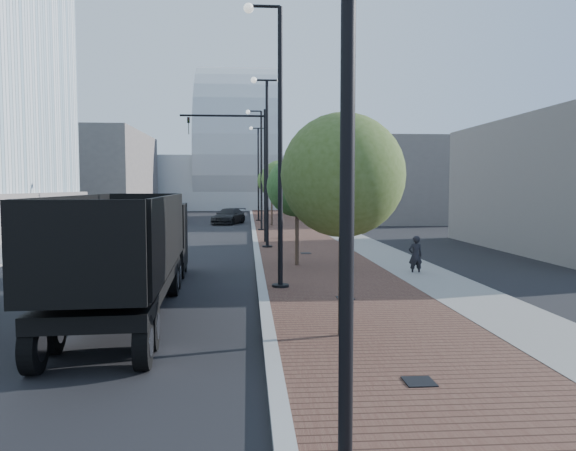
{
  "coord_description": "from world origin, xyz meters",
  "views": [
    {
      "loc": [
        -0.46,
        -7.8,
        3.39
      ],
      "look_at": [
        1.0,
        12.0,
        2.0
      ],
      "focal_mm": 34.16,
      "sensor_mm": 36.0,
      "label": 1
    }
  ],
  "objects": [
    {
      "name": "streetlight_1",
      "position": [
        0.49,
        10.0,
        4.34
      ],
      "size": [
        1.44,
        0.56,
        9.21
      ],
      "color": "black",
      "rests_on": "ground"
    },
    {
      "name": "streetlight_3",
      "position": [
        0.49,
        34.0,
        4.34
      ],
      "size": [
        1.44,
        0.56,
        9.21
      ],
      "color": "black",
      "rests_on": "ground"
    },
    {
      "name": "tree_2",
      "position": [
        1.65,
        27.02,
        3.91
      ],
      "size": [
        2.41,
        2.37,
        5.11
      ],
      "color": "#382619",
      "rests_on": "ground"
    },
    {
      "name": "commercial_block_ne",
      "position": [
        16.0,
        50.0,
        4.0
      ],
      "size": [
        12.0,
        22.0,
        8.0
      ],
      "primitive_type": "cube",
      "color": "#605A56",
      "rests_on": "ground"
    },
    {
      "name": "utility_cover_2",
      "position": [
        2.4,
        19.0,
        0.13
      ],
      "size": [
        0.5,
        0.5,
        0.02
      ],
      "primitive_type": "cube",
      "color": "black",
      "rests_on": "sidewalk"
    },
    {
      "name": "white_sedan",
      "position": [
        -4.2,
        14.39,
        0.68
      ],
      "size": [
        2.03,
        4.29,
        1.36
      ],
      "primitive_type": "imported",
      "rotation": [
        0.0,
        0.0,
        0.15
      ],
      "color": "white",
      "rests_on": "ground"
    },
    {
      "name": "utility_cover_0",
      "position": [
        2.4,
        1.0,
        0.13
      ],
      "size": [
        0.5,
        0.5,
        0.02
      ],
      "primitive_type": "cube",
      "color": "black",
      "rests_on": "sidewalk"
    },
    {
      "name": "tree_1",
      "position": [
        1.65,
        15.02,
        3.41
      ],
      "size": [
        2.56,
        2.54,
        4.69
      ],
      "color": "#382619",
      "rests_on": "ground"
    },
    {
      "name": "utility_cover_1",
      "position": [
        2.4,
        8.0,
        0.13
      ],
      "size": [
        0.5,
        0.5,
        0.02
      ],
      "primitive_type": "cube",
      "color": "black",
      "rests_on": "sidewalk"
    },
    {
      "name": "curb",
      "position": [
        0.0,
        40.0,
        0.07
      ],
      "size": [
        0.3,
        140.0,
        0.14
      ],
      "primitive_type": "cube",
      "color": "gray",
      "rests_on": "ground"
    },
    {
      "name": "dump_truck",
      "position": [
        -3.78,
        9.76,
        1.34
      ],
      "size": [
        3.03,
        13.43,
        3.18
      ],
      "rotation": [
        0.0,
        0.0,
        0.05
      ],
      "color": "black",
      "rests_on": "ground"
    },
    {
      "name": "commercial_block_nw",
      "position": [
        -20.0,
        60.0,
        5.0
      ],
      "size": [
        14.0,
        20.0,
        10.0
      ],
      "primitive_type": "cube",
      "color": "#5E5855",
      "rests_on": "ground"
    },
    {
      "name": "concrete_strip",
      "position": [
        6.2,
        40.0,
        0.07
      ],
      "size": [
        2.4,
        140.0,
        0.13
      ],
      "primitive_type": "cube",
      "color": "slate",
      "rests_on": "ground"
    },
    {
      "name": "west_sidewalk",
      "position": [
        -13.0,
        40.0,
        0.06
      ],
      "size": [
        4.0,
        140.0,
        0.12
      ],
      "primitive_type": "cube",
      "color": "slate",
      "rests_on": "ground"
    },
    {
      "name": "tree_3",
      "position": [
        1.65,
        39.02,
        3.92
      ],
      "size": [
        2.49,
        2.46,
        5.16
      ],
      "color": "#382619",
      "rests_on": "ground"
    },
    {
      "name": "dark_car_mid",
      "position": [
        -7.92,
        43.02,
        0.69
      ],
      "size": [
        3.45,
        5.41,
        1.39
      ],
      "primitive_type": "imported",
      "rotation": [
        0.0,
        0.0,
        -0.24
      ],
      "color": "black",
      "rests_on": "ground"
    },
    {
      "name": "streetlight_4",
      "position": [
        0.6,
        46.0,
        4.82
      ],
      "size": [
        1.72,
        0.56,
        9.28
      ],
      "color": "black",
      "rests_on": "ground"
    },
    {
      "name": "tree_0",
      "position": [
        1.65,
        4.02,
        3.64
      ],
      "size": [
        2.7,
        2.7,
        5.0
      ],
      "color": "#382619",
      "rests_on": "ground"
    },
    {
      "name": "streetlight_0",
      "position": [
        0.6,
        -2.0,
        4.82
      ],
      "size": [
        1.72,
        0.56,
        9.28
      ],
      "color": "black",
      "rests_on": "ground"
    },
    {
      "name": "ground",
      "position": [
        0.0,
        0.0,
        0.0
      ],
      "size": [
        220.0,
        220.0,
        0.0
      ],
      "primitive_type": "plane",
      "color": "black"
    },
    {
      "name": "traffic_mast",
      "position": [
        -0.3,
        25.0,
        4.98
      ],
      "size": [
        5.09,
        0.2,
        8.0
      ],
      "color": "black",
      "rests_on": "ground"
    },
    {
      "name": "streetlight_2",
      "position": [
        0.6,
        22.0,
        4.82
      ],
      "size": [
        1.72,
        0.56,
        9.28
      ],
      "color": "black",
      "rests_on": "ground"
    },
    {
      "name": "pedestrian",
      "position": [
        5.95,
        12.64,
        0.77
      ],
      "size": [
        0.6,
        0.43,
        1.54
      ],
      "primitive_type": "imported",
      "rotation": [
        0.0,
        0.0,
        3.26
      ],
      "color": "black",
      "rests_on": "ground"
    },
    {
      "name": "dark_car_far",
      "position": [
        -2.22,
        42.9,
        0.72
      ],
      "size": [
        3.47,
        5.37,
        1.45
      ],
      "primitive_type": "imported",
      "rotation": [
        0.0,
        0.0,
        -0.31
      ],
      "color": "black",
      "rests_on": "ground"
    },
    {
      "name": "convention_center",
      "position": [
        -2.0,
        85.0,
        6.0
      ],
      "size": [
        50.0,
        30.0,
        50.0
      ],
      "color": "#A6ACB0",
      "rests_on": "ground"
    },
    {
      "name": "sidewalk",
      "position": [
        3.5,
        40.0,
        0.06
      ],
      "size": [
        7.0,
        140.0,
        0.12
      ],
      "primitive_type": "cube",
      "color": "#4C2D23",
      "rests_on": "ground"
    }
  ]
}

